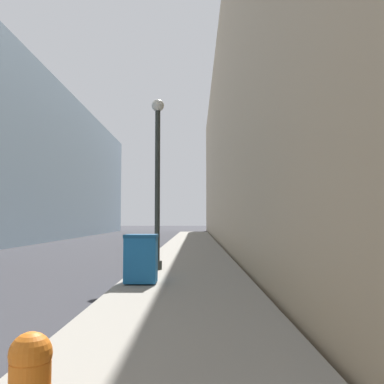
{
  "coord_description": "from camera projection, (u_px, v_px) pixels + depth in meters",
  "views": [
    {
      "loc": [
        5.73,
        -2.02,
        1.59
      ],
      "look_at": [
        5.55,
        19.98,
        2.99
      ],
      "focal_mm": 40.0,
      "sensor_mm": 36.0,
      "label": 1
    }
  ],
  "objects": [
    {
      "name": "trash_bin",
      "position": [
        141.0,
        258.0,
        9.66
      ],
      "size": [
        0.73,
        0.62,
        1.11
      ],
      "color": "#19609E",
      "rests_on": "sidewalk_right"
    },
    {
      "name": "sidewalk_right",
      "position": [
        191.0,
        252.0,
        19.88
      ],
      "size": [
        3.14,
        60.0,
        0.14
      ],
      "color": "gray",
      "rests_on": "ground"
    },
    {
      "name": "fire_hydrant",
      "position": [
        30.0,
        384.0,
        2.81
      ],
      "size": [
        0.51,
        0.4,
        0.71
      ],
      "color": "orange",
      "rests_on": "sidewalk_right"
    },
    {
      "name": "lamppost",
      "position": [
        157.0,
        174.0,
        12.54
      ],
      "size": [
        0.37,
        0.37,
        5.01
      ],
      "color": "#2D332D",
      "rests_on": "sidewalk_right"
    },
    {
      "name": "building_right_stone",
      "position": [
        308.0,
        137.0,
        28.24
      ],
      "size": [
        12.0,
        60.0,
        14.02
      ],
      "color": "tan",
      "rests_on": "ground"
    }
  ]
}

